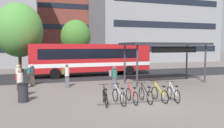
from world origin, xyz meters
name	(u,v)px	position (x,y,z in m)	size (l,w,h in m)	color
ground	(143,102)	(0.00, 0.00, 0.00)	(200.00, 200.00, 0.00)	#6B605B
bus_lane_asphalt	(94,75)	(0.00, 11.47, 0.00)	(80.00, 7.20, 0.01)	#232326
city_bus	(92,58)	(-0.23, 11.47, 1.78)	(12.11, 2.99, 3.20)	red
bike_rack	(140,101)	(-0.21, -0.05, 0.09)	(4.63, 0.33, 0.70)	#47474C
parked_bicycle_black_0	(105,97)	(-2.09, 0.09, 0.38)	(0.52, 1.71, 0.99)	black
parked_bicycle_silver_1	(119,97)	(-1.35, 0.05, 0.38)	(0.52, 1.72, 0.99)	black
parked_bicycle_red_2	(132,96)	(-0.63, 0.05, 0.38)	(0.52, 1.72, 0.99)	black
parked_bicycle_black_3	(146,95)	(0.12, -0.04, 0.38)	(0.52, 1.72, 0.99)	black
parked_bicycle_yellow_4	(160,94)	(0.93, -0.10, 0.38)	(0.52, 1.72, 0.99)	black
parked_bicycle_white_5	(173,94)	(1.69, -0.24, 0.38)	(0.52, 1.71, 0.99)	black
transit_shelter	(165,45)	(4.57, 5.38, 3.07)	(7.09, 3.36, 3.27)	#38383D
commuter_black_pack_0	(19,75)	(-6.61, 5.49, 1.01)	(0.57, 0.40, 1.75)	#47382D
commuter_red_pack_1	(114,73)	(-0.04, 4.77, 0.99)	(0.42, 0.57, 1.70)	#2D3851
commuter_grey_pack_2	(114,76)	(-0.50, 3.46, 0.95)	(0.60, 0.56, 1.65)	#565660
commuter_red_pack_3	(20,81)	(-6.36, 3.11, 0.97)	(0.50, 0.60, 1.68)	#2D3851
commuter_olive_pack_4	(66,74)	(-3.45, 5.46, 0.98)	(0.52, 0.34, 1.70)	#565660
commuter_teal_pack_5	(32,73)	(-5.86, 7.06, 0.95)	(0.58, 0.43, 1.65)	#47382D
trash_bin	(23,92)	(-6.11, 1.97, 0.52)	(0.55, 0.55, 1.03)	#232328
street_tree_0	(76,37)	(-0.86, 18.09, 4.21)	(3.83, 3.83, 6.35)	brown
street_tree_1	(19,30)	(-7.28, 14.47, 4.65)	(4.85, 4.85, 7.47)	brown
building_right_wing	(151,9)	(16.92, 31.44, 10.65)	(23.80, 13.43, 21.31)	gray
building_centre_block	(59,22)	(-0.97, 44.96, 8.95)	(16.96, 12.88, 17.89)	brown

